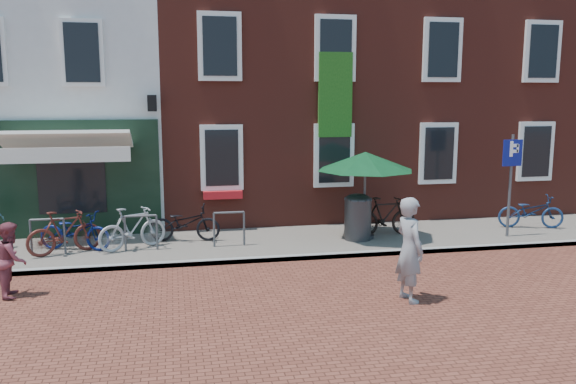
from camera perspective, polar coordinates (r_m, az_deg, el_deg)
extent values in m
plane|color=brown|center=(12.70, -7.45, -7.11)|extent=(80.00, 80.00, 0.00)
cube|color=slate|center=(14.21, -3.82, -5.05)|extent=(24.00, 3.00, 0.10)
cube|color=silver|center=(19.65, -24.16, 11.23)|extent=(8.00, 8.00, 9.00)
cube|color=maroon|center=(19.41, -3.10, 13.53)|extent=(6.00, 8.00, 10.00)
cube|color=maroon|center=(21.10, 13.69, 12.95)|extent=(6.00, 8.00, 10.00)
cylinder|color=#37373A|center=(14.41, 6.80, -2.69)|extent=(0.66, 0.66, 0.98)
ellipsoid|color=#37373A|center=(14.31, 6.84, -0.47)|extent=(0.66, 0.66, 0.30)
cylinder|color=#4C4C4F|center=(15.49, 20.79, 0.55)|extent=(0.07, 0.07, 2.55)
cube|color=navy|center=(15.38, 21.00, 3.58)|extent=(0.50, 0.04, 0.65)
cylinder|color=#4C4C4F|center=(14.67, 7.37, -4.29)|extent=(0.50, 0.50, 0.08)
cylinder|color=#4C4C4F|center=(14.48, 7.45, -0.57)|extent=(0.06, 0.06, 2.01)
cone|color=#0C441F|center=(14.34, 7.54, 3.40)|extent=(2.40, 2.40, 0.45)
imported|color=gray|center=(10.50, 11.73, -5.49)|extent=(0.56, 0.74, 1.86)
imported|color=brown|center=(11.71, -25.29, -5.92)|extent=(0.58, 0.71, 1.36)
imported|color=#4F1D17|center=(13.92, -20.92, -3.68)|extent=(1.68, 1.08, 0.98)
imported|color=#0A1650|center=(14.19, -20.02, -3.59)|extent=(1.78, 1.10, 0.88)
imported|color=#9A9A9D|center=(13.86, -14.89, -3.43)|extent=(1.66, 1.16, 0.98)
imported|color=black|center=(14.38, -10.00, -3.00)|extent=(1.75, 0.82, 0.88)
imported|color=black|center=(14.93, 9.44, -2.33)|extent=(1.65, 0.52, 0.98)
imported|color=navy|center=(16.86, 22.55, -1.76)|extent=(1.78, 1.06, 0.88)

